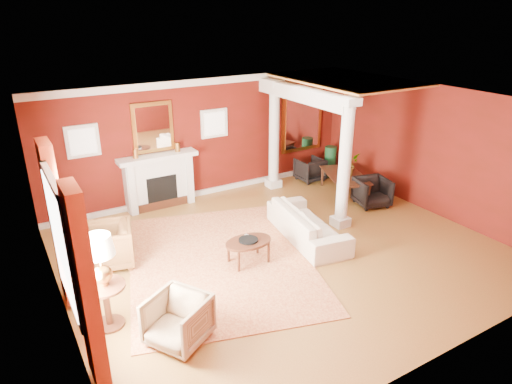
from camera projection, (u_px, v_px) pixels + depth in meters
ground at (283, 251)px, 8.95m from camera, size 8.00×8.00×0.00m
room_shell at (286, 153)px, 8.18m from camera, size 8.04×7.04×2.92m
fireplace at (159, 181)px, 10.73m from camera, size 1.85×0.42×1.29m
overmantel_mirror at (153, 127)px, 10.36m from camera, size 0.95×0.07×1.15m
flank_window_left at (83, 141)px, 9.67m from camera, size 0.70×0.07×0.70m
flank_window_right at (214, 123)px, 11.14m from camera, size 0.70×0.07×0.70m
left_window at (69, 251)px, 6.09m from camera, size 0.21×2.55×2.60m
column_front at (345, 164)px, 9.45m from camera, size 0.36×0.36×2.80m
column_back at (274, 134)px, 11.60m from camera, size 0.36×0.36×2.80m
header_beam at (301, 94)px, 10.27m from camera, size 0.30×3.20×0.32m
amber_ceiling at (346, 80)px, 10.60m from camera, size 2.30×3.40×0.04m
dining_mirror at (302, 121)px, 12.48m from camera, size 1.30×0.07×1.70m
chandelier at (344, 106)px, 10.90m from camera, size 0.60×0.62×0.75m
crown_trim at (203, 82)px, 10.63m from camera, size 8.00×0.08×0.16m
base_trim at (208, 191)px, 11.68m from camera, size 8.00×0.08×0.12m
rug at (220, 261)px, 8.59m from camera, size 4.37×5.12×0.02m
sofa at (308, 219)px, 9.29m from camera, size 1.00×2.30×0.87m
armchair_leopard at (108, 244)px, 8.31m from camera, size 0.99×1.03×0.88m
armchair_stripe at (178, 318)px, 6.40m from camera, size 1.02×1.03×0.79m
coffee_table at (248, 243)px, 8.39m from camera, size 0.90×0.90×0.46m
coffee_book at (246, 234)px, 8.38m from camera, size 0.16×0.08×0.23m
side_table at (101, 266)px, 6.49m from camera, size 0.61×0.61×1.52m
dining_table at (346, 179)px, 11.44m from camera, size 1.09×1.66×0.88m
dining_chair_near at (372, 191)px, 10.86m from camera, size 0.87×0.84×0.75m
dining_chair_far at (310, 168)px, 12.45m from camera, size 0.68×0.63×0.69m
green_urn at (330, 165)px, 12.76m from camera, size 0.36×0.36×0.87m
potted_plant at (349, 154)px, 11.16m from camera, size 0.62×0.66×0.44m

